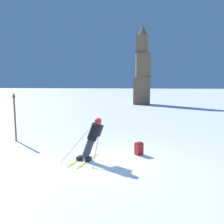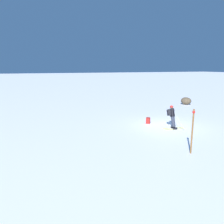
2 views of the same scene
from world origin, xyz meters
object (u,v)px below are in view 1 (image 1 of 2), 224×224
object	(u,v)px
rock_pillar	(142,72)
spare_backpack	(139,149)
skier	(93,137)
trail_marker	(15,115)

from	to	relation	value
rock_pillar	spare_backpack	size ratio (longest dim) A/B	21.52
rock_pillar	spare_backpack	distance (m)	22.92
skier	rock_pillar	world-z (taller)	rock_pillar
spare_backpack	rock_pillar	bearing A→B (deg)	45.69
skier	trail_marker	bearing A→B (deg)	166.30
skier	spare_backpack	xyz separation A→B (m)	(1.60, 1.03, -0.65)
skier	rock_pillar	xyz separation A→B (m)	(0.95, 23.54, 3.61)
trail_marker	skier	bearing A→B (deg)	-25.81
spare_backpack	trail_marker	size ratio (longest dim) A/B	0.22
rock_pillar	spare_backpack	bearing A→B (deg)	-88.34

